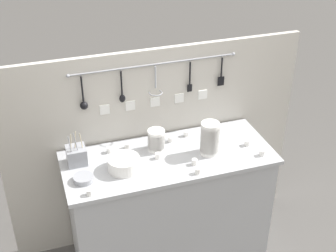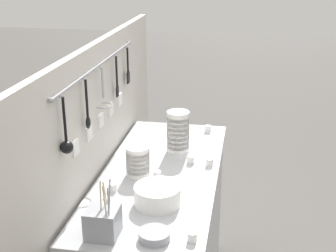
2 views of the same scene
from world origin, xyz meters
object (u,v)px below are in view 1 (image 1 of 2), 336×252
at_px(cup_edge_near, 171,139).
at_px(cup_front_left, 90,192).
at_px(cutlery_caddy, 76,155).
at_px(steel_mixing_bowl, 83,179).
at_px(cup_front_right, 158,156).
at_px(cup_back_right, 198,171).
at_px(bowl_stack_nested_right, 156,140).
at_px(bowl_stack_wide_centre, 210,138).
at_px(plate_stack, 124,164).
at_px(cup_by_caddy, 262,153).
at_px(cup_back_left, 186,134).
at_px(cup_centre, 247,143).
at_px(cup_beside_plates, 194,162).
at_px(cup_edge_far, 109,150).
at_px(cup_mid_row, 127,146).

height_order(cup_edge_near, cup_front_left, same).
bearing_deg(cutlery_caddy, steel_mixing_bowl, -87.84).
xyz_separation_m(cutlery_caddy, cup_front_right, (0.54, -0.12, -0.04)).
distance_m(cup_back_right, cup_front_right, 0.32).
xyz_separation_m(bowl_stack_nested_right, cup_back_right, (0.18, -0.36, -0.06)).
bearing_deg(bowl_stack_wide_centre, cup_front_left, -167.46).
distance_m(plate_stack, cup_by_caddy, 0.97).
bearing_deg(cup_by_caddy, plate_stack, 171.53).
bearing_deg(plate_stack, steel_mixing_bowl, -171.33).
xyz_separation_m(steel_mixing_bowl, cup_front_left, (0.01, -0.15, 0.00)).
distance_m(bowl_stack_wide_centre, cutlery_caddy, 0.92).
bearing_deg(bowl_stack_nested_right, cutlery_caddy, 178.74).
bearing_deg(cup_back_left, cup_front_left, -150.44).
height_order(cup_edge_near, cup_centre, same).
bearing_deg(cup_back_left, plate_stack, -154.19).
height_order(cup_beside_plates, cup_edge_near, same).
xyz_separation_m(plate_stack, steel_mixing_bowl, (-0.28, -0.04, -0.03)).
bearing_deg(cup_back_right, cup_front_right, 128.46).
relative_size(cup_by_caddy, cup_front_left, 1.00).
height_order(plate_stack, steel_mixing_bowl, plate_stack).
xyz_separation_m(cup_edge_near, cup_edge_far, (-0.46, 0.00, 0.00)).
xyz_separation_m(cup_front_right, cup_back_left, (0.29, 0.21, 0.00)).
distance_m(cup_front_right, cup_back_left, 0.36).
xyz_separation_m(cup_edge_near, cup_centre, (0.51, -0.22, 0.00)).
bearing_deg(cup_edge_near, cup_back_right, -83.74).
relative_size(plate_stack, cup_front_right, 5.30).
distance_m(plate_stack, cup_back_left, 0.60).
height_order(cup_mid_row, cup_back_left, same).
xyz_separation_m(cup_front_right, cup_front_left, (-0.52, -0.25, 0.00)).
bearing_deg(cup_back_left, cutlery_caddy, -173.74).
bearing_deg(cup_by_caddy, cup_mid_row, 156.42).
distance_m(steel_mixing_bowl, cup_front_left, 0.15).
relative_size(cup_back_right, cup_back_left, 1.00).
height_order(steel_mixing_bowl, cup_back_right, cup_back_right).
bearing_deg(steel_mixing_bowl, cup_front_left, -85.08).
height_order(steel_mixing_bowl, cup_edge_near, cup_edge_near).
distance_m(bowl_stack_wide_centre, cup_front_right, 0.38).
height_order(cup_edge_near, cup_front_right, same).
relative_size(cup_front_left, cup_edge_far, 1.00).
height_order(bowl_stack_wide_centre, cup_by_caddy, bowl_stack_wide_centre).
bearing_deg(cup_mid_row, bowl_stack_nested_right, -22.80).
bearing_deg(cup_edge_near, bowl_stack_wide_centre, -47.13).
xyz_separation_m(cup_mid_row, cup_front_left, (-0.35, -0.44, 0.00)).
bearing_deg(cup_back_right, cup_front_left, 179.71).
bearing_deg(cup_by_caddy, cup_edge_far, 159.83).
relative_size(plate_stack, cup_mid_row, 5.30).
xyz_separation_m(cup_mid_row, cup_edge_near, (0.32, -0.01, 0.00)).
height_order(cup_beside_plates, cup_by_caddy, same).
bearing_deg(cup_front_left, plate_stack, 36.41).
relative_size(cup_by_caddy, cup_edge_far, 1.00).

